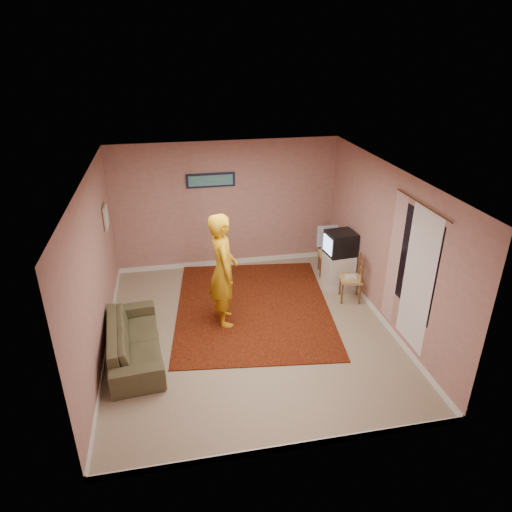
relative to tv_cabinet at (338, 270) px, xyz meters
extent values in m
plane|color=tan|center=(-1.95, -1.17, -0.33)|extent=(5.00, 5.00, 0.00)
cube|color=tan|center=(-1.95, 1.33, 0.97)|extent=(4.50, 0.02, 2.60)
cube|color=tan|center=(-1.95, -3.67, 0.97)|extent=(4.50, 0.02, 2.60)
cube|color=tan|center=(-4.20, -1.17, 0.97)|extent=(0.02, 5.00, 2.60)
cube|color=tan|center=(0.30, -1.17, 0.97)|extent=(0.02, 5.00, 2.60)
cube|color=silver|center=(-1.95, -1.17, 2.27)|extent=(4.50, 5.00, 0.02)
cube|color=silver|center=(-1.95, 1.32, -0.28)|extent=(4.50, 0.02, 0.10)
cube|color=silver|center=(-1.95, -3.66, -0.28)|extent=(4.50, 0.02, 0.10)
cube|color=silver|center=(-4.19, -1.17, -0.28)|extent=(0.02, 5.00, 0.10)
cube|color=silver|center=(0.29, -1.17, -0.28)|extent=(0.02, 5.00, 0.10)
cube|color=black|center=(0.29, -2.07, 1.12)|extent=(0.01, 1.10, 1.50)
cube|color=white|center=(0.28, -2.22, 0.92)|extent=(0.01, 0.75, 2.10)
cube|color=beige|center=(0.26, -1.52, 0.92)|extent=(0.01, 0.35, 2.10)
cylinder|color=brown|center=(0.25, -2.07, 1.99)|extent=(0.02, 1.40, 0.02)
cube|color=#121532|center=(-2.25, 1.30, 1.52)|extent=(0.95, 0.03, 0.28)
cube|color=#316A89|center=(-2.25, 1.28, 1.52)|extent=(0.86, 0.01, 0.20)
cube|color=tan|center=(-4.17, 0.43, 1.22)|extent=(0.03, 0.38, 0.42)
cube|color=silver|center=(-4.15, 0.43, 1.22)|extent=(0.01, 0.30, 0.34)
cube|color=black|center=(-1.76, -0.49, -0.32)|extent=(3.04, 3.62, 0.02)
cube|color=silver|center=(0.00, 0.00, 0.00)|extent=(0.52, 0.47, 0.66)
cube|color=black|center=(0.00, 0.00, 0.55)|extent=(0.54, 0.50, 0.44)
cube|color=#8CB2F2|center=(-0.26, -0.02, 0.55)|extent=(0.05, 0.37, 0.31)
cube|color=tan|center=(-0.01, 0.49, 0.12)|extent=(0.50, 0.48, 0.05)
cube|color=brown|center=(-0.01, 0.49, 0.36)|extent=(0.42, 0.13, 0.48)
cube|color=silver|center=(-0.01, 0.49, 0.17)|extent=(0.38, 0.31, 0.06)
cube|color=#9AB9FC|center=(-0.01, 0.68, 0.42)|extent=(0.41, 0.05, 0.43)
cube|color=tan|center=(0.02, -0.56, 0.09)|extent=(0.46, 0.47, 0.05)
cube|color=brown|center=(0.02, -0.56, 0.31)|extent=(0.13, 0.39, 0.45)
cube|color=silver|center=(0.02, -0.56, 0.13)|extent=(0.19, 0.14, 0.04)
imported|color=#4B482D|center=(-3.75, -1.50, -0.06)|extent=(0.90, 1.93, 0.55)
imported|color=orange|center=(-2.31, -0.84, 0.63)|extent=(0.48, 0.72, 1.93)
camera|label=1|loc=(-3.05, -7.33, 3.97)|focal=32.00mm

